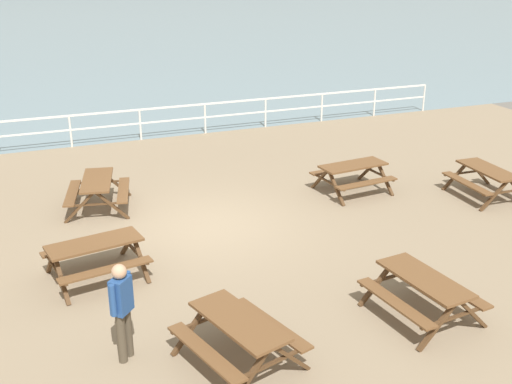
% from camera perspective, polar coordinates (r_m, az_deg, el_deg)
% --- Properties ---
extents(ground_plane, '(30.00, 24.00, 0.20)m').
position_cam_1_polar(ground_plane, '(14.75, -4.33, -3.47)').
color(ground_plane, gray).
extents(sea_band, '(142.00, 90.00, 0.01)m').
position_cam_1_polar(sea_band, '(66.00, -18.59, 14.80)').
color(sea_band, gray).
rests_on(sea_band, ground).
extents(seaward_railing, '(23.07, 0.07, 1.08)m').
position_cam_1_polar(seaward_railing, '(21.61, -10.57, 6.65)').
color(seaward_railing, white).
rests_on(seaward_railing, ground).
extents(picnic_table_near_left, '(1.94, 1.70, 0.80)m').
position_cam_1_polar(picnic_table_near_left, '(16.74, 8.85, 1.90)').
color(picnic_table_near_left, brown).
rests_on(picnic_table_near_left, ground).
extents(picnic_table_near_right, '(1.59, 1.85, 0.80)m').
position_cam_1_polar(picnic_table_near_right, '(17.29, 20.39, 1.41)').
color(picnic_table_near_right, brown).
rests_on(picnic_table_near_right, ground).
extents(picnic_table_mid_centre, '(1.85, 2.07, 0.80)m').
position_cam_1_polar(picnic_table_mid_centre, '(15.94, -14.29, 0.49)').
color(picnic_table_mid_centre, brown).
rests_on(picnic_table_mid_centre, ground).
extents(picnic_table_far_left, '(2.03, 1.80, 0.80)m').
position_cam_1_polar(picnic_table_far_left, '(12.57, -14.49, -5.24)').
color(picnic_table_far_left, brown).
rests_on(picnic_table_far_left, ground).
extents(picnic_table_far_right, '(1.94, 2.15, 0.80)m').
position_cam_1_polar(picnic_table_far_right, '(9.81, -1.57, -12.51)').
color(picnic_table_far_right, brown).
rests_on(picnic_table_far_right, ground).
extents(picnic_table_corner, '(1.72, 1.96, 0.80)m').
position_cam_1_polar(picnic_table_corner, '(11.32, 15.07, -8.37)').
color(picnic_table_corner, brown).
rests_on(picnic_table_corner, ground).
extents(visitor, '(0.39, 0.41, 1.66)m').
position_cam_1_polar(visitor, '(9.92, -12.14, -10.16)').
color(visitor, '#4C4233').
rests_on(visitor, ground).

